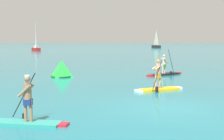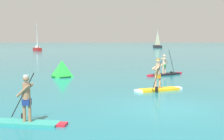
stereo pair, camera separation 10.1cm
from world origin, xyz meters
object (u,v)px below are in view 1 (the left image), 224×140
(paddleboarder_mid_center, at_px, (159,84))
(race_marker_buoy, at_px, (62,69))
(sailboat_left_horizon, at_px, (36,47))
(paddleboarder_far_right, at_px, (165,72))
(sailboat_right_horizon, at_px, (156,46))
(paddleboarder_near_left, at_px, (26,113))

(paddleboarder_mid_center, height_order, race_marker_buoy, paddleboarder_mid_center)
(paddleboarder_mid_center, xyz_separation_m, sailboat_left_horizon, (-19.21, 56.12, 0.61))
(paddleboarder_mid_center, xyz_separation_m, paddleboarder_far_right, (1.81, 7.35, -0.08))
(paddleboarder_mid_center, distance_m, race_marker_buoy, 9.07)
(race_marker_buoy, relative_size, sailboat_left_horizon, 0.26)
(sailboat_right_horizon, bearing_deg, race_marker_buoy, 162.32)
(paddleboarder_mid_center, xyz_separation_m, sailboat_right_horizon, (13.96, 82.21, 0.37))
(race_marker_buoy, distance_m, sailboat_left_horizon, 51.26)
(paddleboarder_far_right, xyz_separation_m, race_marker_buoy, (-8.13, -0.84, 0.30))
(race_marker_buoy, bearing_deg, paddleboarder_far_right, 5.92)
(paddleboarder_near_left, distance_m, paddleboarder_far_right, 15.86)
(paddleboarder_near_left, distance_m, paddleboarder_mid_center, 8.75)
(paddleboarder_far_right, bearing_deg, paddleboarder_near_left, -153.41)
(paddleboarder_far_right, relative_size, sailboat_left_horizon, 0.47)
(paddleboarder_near_left, distance_m, sailboat_right_horizon, 90.97)
(race_marker_buoy, bearing_deg, paddleboarder_mid_center, -45.85)
(paddleboarder_far_right, xyz_separation_m, sailboat_left_horizon, (-21.01, 48.77, 0.69))
(paddleboarder_near_left, xyz_separation_m, paddleboarder_far_right, (7.54, 13.96, -0.12))
(paddleboarder_near_left, xyz_separation_m, sailboat_left_horizon, (-13.47, 62.73, 0.56))
(paddleboarder_near_left, bearing_deg, paddleboarder_far_right, -107.93)
(paddleboarder_near_left, height_order, sailboat_right_horizon, sailboat_right_horizon)
(paddleboarder_near_left, bearing_deg, race_marker_buoy, -76.98)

